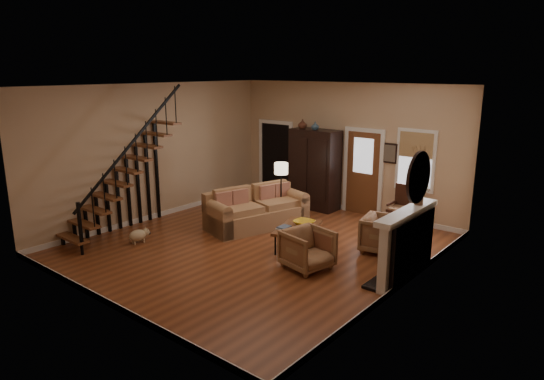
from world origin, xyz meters
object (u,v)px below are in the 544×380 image
Objects in this scene: armoire at (315,169)px; sofa at (257,209)px; floor_lamp at (281,192)px; coffee_table at (298,237)px; armchair_left at (308,249)px; armchair_right at (383,234)px; side_chair at (401,208)px.

sofa is at bearing -93.00° from armoire.
sofa is at bearing -99.96° from floor_lamp.
sofa is at bearing 161.69° from coffee_table.
coffee_table is 1.06m from armchair_left.
armoire is 2.57× the size of armchair_right.
side_chair reaches higher than armchair_left.
floor_lamp reaches higher than side_chair.
armchair_right is (0.69, 1.66, -0.00)m from armchair_left.
armoire is 2.61m from side_chair.
floor_lamp is (0.02, -1.45, -0.33)m from armoire.
sofa is 2.88× the size of armchair_right.
side_chair reaches higher than sofa.
armoire is at bearing 47.17° from armchair_right.
armchair_left is 3.25m from side_chair.
armchair_left is at bearing 145.77° from armchair_right.
floor_lamp is (-2.90, 0.32, 0.35)m from armchair_right.
armchair_right is 1.62m from side_chair.
coffee_table is 0.85× the size of floor_lamp.
armchair_left is at bearing -43.34° from coffee_table.
floor_lamp is at bearing 138.75° from coffee_table.
armchair_right is at bearing -76.97° from side_chair.
armoire is at bearing 44.98° from armchair_left.
armchair_left reaches higher than armchair_right.
armchair_left is at bearing -95.85° from side_chair.
armoire is 2.06× the size of side_chair.
coffee_table is (1.57, -0.52, -0.20)m from sofa.
floor_lamp is at bearing 96.50° from sofa.
armchair_right is at bearing -6.34° from floor_lamp.
armchair_left is 0.57× the size of floor_lamp.
armchair_left is 1.80m from armchair_right.
armchair_right is at bearing -31.30° from armoire.
sofa is 2.31× the size of side_chair.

